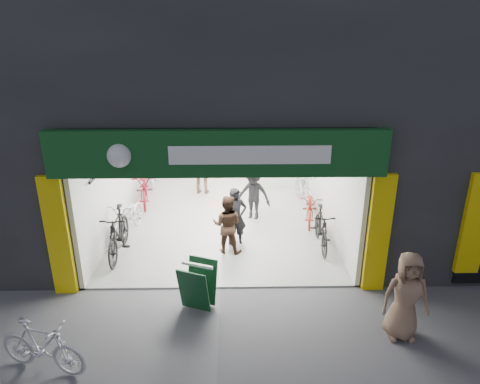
{
  "coord_description": "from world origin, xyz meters",
  "views": [
    {
      "loc": [
        0.27,
        -7.84,
        5.23
      ],
      "look_at": [
        0.45,
        1.5,
        1.65
      ],
      "focal_mm": 32.0,
      "sensor_mm": 36.0,
      "label": 1
    }
  ],
  "objects_px": {
    "bike_left_front": "(129,217)",
    "bike_right_front": "(321,229)",
    "parked_bike": "(42,346)",
    "sandwich_board": "(198,285)",
    "pedestrian_near": "(406,296)"
  },
  "relations": [
    {
      "from": "bike_left_front",
      "to": "bike_right_front",
      "type": "relative_size",
      "value": 1.14
    },
    {
      "from": "parked_bike",
      "to": "sandwich_board",
      "type": "height_order",
      "value": "sandwich_board"
    },
    {
      "from": "bike_left_front",
      "to": "pedestrian_near",
      "type": "relative_size",
      "value": 1.19
    },
    {
      "from": "parked_bike",
      "to": "pedestrian_near",
      "type": "distance_m",
      "value": 6.15
    },
    {
      "from": "bike_right_front",
      "to": "bike_left_front",
      "type": "bearing_deg",
      "value": 173.08
    },
    {
      "from": "parked_bike",
      "to": "sandwich_board",
      "type": "distance_m",
      "value": 2.89
    },
    {
      "from": "bike_left_front",
      "to": "parked_bike",
      "type": "xyz_separation_m",
      "value": [
        -0.3,
        -4.88,
        -0.05
      ]
    },
    {
      "from": "bike_right_front",
      "to": "parked_bike",
      "type": "height_order",
      "value": "bike_right_front"
    },
    {
      "from": "sandwich_board",
      "to": "pedestrian_near",
      "type": "bearing_deg",
      "value": 6.79
    },
    {
      "from": "bike_right_front",
      "to": "parked_bike",
      "type": "bearing_deg",
      "value": -140.3
    },
    {
      "from": "pedestrian_near",
      "to": "parked_bike",
      "type": "bearing_deg",
      "value": -169.9
    },
    {
      "from": "bike_left_front",
      "to": "pedestrian_near",
      "type": "distance_m",
      "value": 7.15
    },
    {
      "from": "parked_bike",
      "to": "pedestrian_near",
      "type": "xyz_separation_m",
      "value": [
        6.1,
        0.72,
        0.37
      ]
    },
    {
      "from": "bike_left_front",
      "to": "sandwich_board",
      "type": "height_order",
      "value": "bike_left_front"
    },
    {
      "from": "bike_right_front",
      "to": "pedestrian_near",
      "type": "height_order",
      "value": "pedestrian_near"
    }
  ]
}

